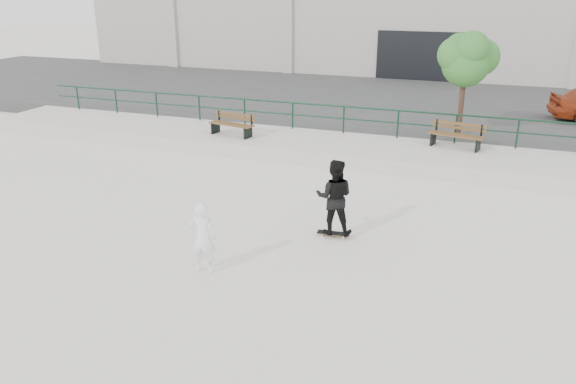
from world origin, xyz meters
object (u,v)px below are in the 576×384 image
at_px(bench_right, 456,135).
at_px(bench_left, 232,124).
at_px(tree, 467,57).
at_px(seated_skater, 203,238).
at_px(skateboard, 333,233).
at_px(standing_skater, 334,197).

bearing_deg(bench_right, bench_left, -159.76).
distance_m(tree, seated_skater, 12.59).
height_order(tree, skateboard, tree).
distance_m(bench_right, skateboard, 7.66).
height_order(tree, seated_skater, tree).
bearing_deg(skateboard, bench_right, 66.88).
height_order(bench_right, standing_skater, standing_skater).
height_order(skateboard, seated_skater, seated_skater).
distance_m(bench_right, standing_skater, 7.61).
bearing_deg(bench_left, skateboard, -37.30).
height_order(bench_left, seated_skater, seated_skater).
bearing_deg(skateboard, standing_skater, -6.00).
bearing_deg(bench_left, standing_skater, -37.30).
distance_m(skateboard, standing_skater, 0.94).
bearing_deg(bench_right, standing_skater, -95.12).
relative_size(bench_left, skateboard, 2.28).
distance_m(bench_left, skateboard, 8.34).
distance_m(bench_left, bench_right, 7.90).
bearing_deg(bench_right, skateboard, -95.12).
relative_size(tree, standing_skater, 2.03).
distance_m(tree, skateboard, 9.74).
height_order(skateboard, standing_skater, standing_skater).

